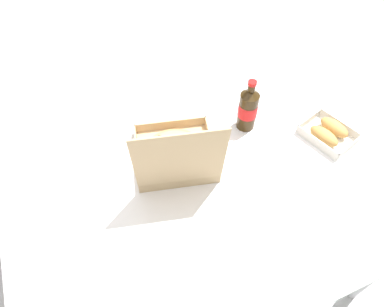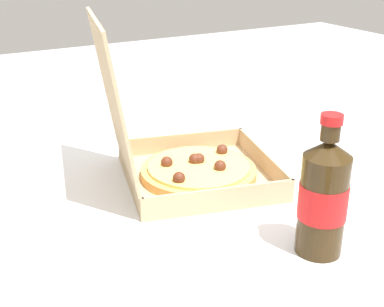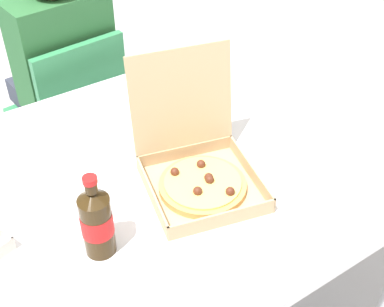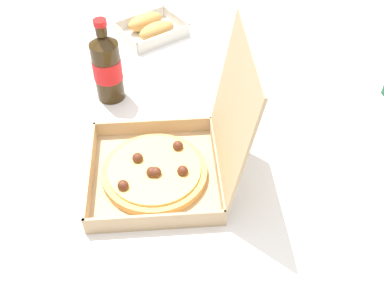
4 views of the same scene
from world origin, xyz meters
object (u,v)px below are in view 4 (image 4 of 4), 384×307
at_px(cola_bottle, 107,67).
at_px(pizza_box_open, 168,162).
at_px(bread_side_box, 151,28).
at_px(paper_menu, 266,62).

bearing_deg(cola_bottle, pizza_box_open, 11.47).
bearing_deg(bread_side_box, cola_bottle, -34.31).
bearing_deg(pizza_box_open, bread_side_box, 168.91).
relative_size(pizza_box_open, cola_bottle, 1.73).
bearing_deg(pizza_box_open, cola_bottle, -168.53).
height_order(pizza_box_open, cola_bottle, pizza_box_open).
relative_size(pizza_box_open, paper_menu, 1.85).
xyz_separation_m(pizza_box_open, cola_bottle, (-0.32, -0.07, 0.05)).
bearing_deg(pizza_box_open, paper_menu, 130.69).
distance_m(bread_side_box, cola_bottle, 0.33).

